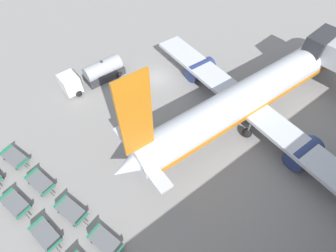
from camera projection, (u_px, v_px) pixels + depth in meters
The scene contains 9 objects.
ground_plane at pixel (157, 77), 38.05m from camera, with size 500.00×500.00×0.00m, color gray.
airplane at pixel (250, 95), 31.67m from camera, with size 31.88×37.87×13.69m.
fuel_tanker_primary at pixel (95, 74), 36.66m from camera, with size 3.51×8.96×2.87m.
baggage_dolly_row_near_col_b at pixel (16, 204), 25.65m from camera, with size 3.94×2.34×0.92m.
baggage_dolly_row_near_col_c at pixel (46, 235), 23.84m from camera, with size 3.94×2.17×0.92m.
baggage_dolly_row_mid_a_col_a at pixel (15, 158), 28.97m from camera, with size 3.92×2.45×0.92m.
baggage_dolly_row_mid_a_col_b at pixel (41, 183), 27.08m from camera, with size 3.94×2.30×0.92m.
baggage_dolly_row_mid_a_col_c at pixel (72, 211), 25.22m from camera, with size 3.93×2.42×0.92m.
baggage_dolly_row_mid_a_col_d at pixel (106, 242), 23.47m from camera, with size 3.93×2.38×0.92m.
Camera 1 is at (24.15, -16.62, 25.32)m, focal length 28.00 mm.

